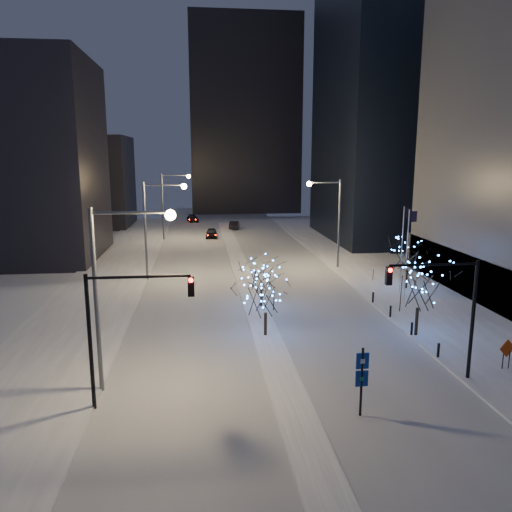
{
  "coord_description": "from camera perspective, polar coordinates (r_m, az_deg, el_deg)",
  "views": [
    {
      "loc": [
        -4.5,
        -23.98,
        12.55
      ],
      "look_at": [
        -0.26,
        13.34,
        5.0
      ],
      "focal_mm": 35.0,
      "sensor_mm": 36.0,
      "label": 1
    }
  ],
  "objects": [
    {
      "name": "holiday_tree_plaza_near",
      "position": [
        36.36,
        18.13,
        -3.21
      ],
      "size": [
        4.54,
        4.54,
        5.57
      ],
      "color": "black",
      "rests_on": "east_sidewalk"
    },
    {
      "name": "east_sidewalk",
      "position": [
        49.7,
        16.89,
        -3.67
      ],
      "size": [
        10.0,
        90.0,
        0.15
      ],
      "primitive_type": "cube",
      "color": "white",
      "rests_on": "ground"
    },
    {
      "name": "ground",
      "position": [
        27.44,
        3.83,
        -15.88
      ],
      "size": [
        160.0,
        160.0,
        0.0
      ],
      "primitive_type": "plane",
      "color": "silver",
      "rests_on": "ground"
    },
    {
      "name": "car_mid",
      "position": [
        87.46,
        -2.5,
        3.57
      ],
      "size": [
        2.14,
        4.45,
        1.41
      ],
      "primitive_type": "imported",
      "rotation": [
        0.0,
        0.0,
        2.98
      ],
      "color": "black",
      "rests_on": "ground"
    },
    {
      "name": "holiday_tree_plaza_far",
      "position": [
        49.16,
        16.96,
        0.1
      ],
      "size": [
        4.99,
        4.99,
        4.97
      ],
      "color": "black",
      "rests_on": "east_sidewalk"
    },
    {
      "name": "median",
      "position": [
        55.58,
        -1.68,
        -1.61
      ],
      "size": [
        2.0,
        80.0,
        0.15
      ],
      "primitive_type": "cube",
      "color": "white",
      "rests_on": "ground"
    },
    {
      "name": "traffic_signal_east",
      "position": [
        29.41,
        21.06,
        -4.77
      ],
      "size": [
        5.26,
        0.43,
        7.0
      ],
      "color": "black",
      "rests_on": "ground"
    },
    {
      "name": "street_lamp_w_near",
      "position": [
        27.04,
        -15.77,
        -2.0
      ],
      "size": [
        4.4,
        0.56,
        10.0
      ],
      "color": "#595E66",
      "rests_on": "ground"
    },
    {
      "name": "street_lamp_east",
      "position": [
        56.25,
        8.61,
        5.01
      ],
      "size": [
        3.9,
        0.56,
        10.0
      ],
      "color": "#595E66",
      "rests_on": "ground"
    },
    {
      "name": "bollards",
      "position": [
        38.9,
        16.19,
        -6.99
      ],
      "size": [
        0.16,
        12.16,
        0.9
      ],
      "color": "black",
      "rests_on": "east_sidewalk"
    },
    {
      "name": "holiday_tree_median_near",
      "position": [
        34.7,
        1.1,
        -4.29
      ],
      "size": [
        4.97,
        4.97,
        4.74
      ],
      "color": "black",
      "rests_on": "median"
    },
    {
      "name": "wayfinding_sign",
      "position": [
        25.3,
        12.01,
        -13.12
      ],
      "size": [
        0.63,
        0.12,
        3.53
      ],
      "rotation": [
        0.0,
        0.0,
        0.02
      ],
      "color": "black",
      "rests_on": "ground"
    },
    {
      "name": "car_near",
      "position": [
        78.2,
        -5.12,
        2.63
      ],
      "size": [
        1.92,
        4.37,
        1.46
      ],
      "primitive_type": "imported",
      "rotation": [
        0.0,
        0.0,
        -0.04
      ],
      "color": "black",
      "rests_on": "ground"
    },
    {
      "name": "filler_west_far",
      "position": [
        96.51,
        -19.55,
        8.02
      ],
      "size": [
        18.0,
        16.0,
        16.0
      ],
      "primitive_type": "cube",
      "color": "black",
      "rests_on": "ground"
    },
    {
      "name": "horizon_block",
      "position": [
        116.76,
        -1.36,
        15.51
      ],
      "size": [
        24.0,
        14.0,
        42.0
      ],
      "primitive_type": "cube",
      "color": "black",
      "rests_on": "ground"
    },
    {
      "name": "flagpoles",
      "position": [
        45.6,
        16.69,
        1.1
      ],
      "size": [
        1.35,
        2.6,
        8.0
      ],
      "color": "silver",
      "rests_on": "east_sidewalk"
    },
    {
      "name": "street_lamp_w_far",
      "position": [
        76.35,
        -9.87,
        6.65
      ],
      "size": [
        4.4,
        0.56,
        10.0
      ],
      "color": "#595E66",
      "rests_on": "ground"
    },
    {
      "name": "construction_sign",
      "position": [
        33.39,
        26.75,
        -9.68
      ],
      "size": [
        1.1,
        0.25,
        1.84
      ],
      "rotation": [
        0.0,
        0.0,
        0.19
      ],
      "color": "black",
      "rests_on": "east_sidewalk"
    },
    {
      "name": "filler_west_near",
      "position": [
        68.16,
        -27.07,
        9.68
      ],
      "size": [
        22.0,
        18.0,
        24.0
      ],
      "primitive_type": "cube",
      "color": "black",
      "rests_on": "ground"
    },
    {
      "name": "street_lamp_w_mid",
      "position": [
        51.53,
        -11.42,
        4.4
      ],
      "size": [
        4.4,
        0.56,
        10.0
      ],
      "color": "#595E66",
      "rests_on": "ground"
    },
    {
      "name": "road",
      "position": [
        60.46,
        -2.08,
        -0.61
      ],
      "size": [
        20.0,
        130.0,
        0.02
      ],
      "primitive_type": "cube",
      "color": "silver",
      "rests_on": "ground"
    },
    {
      "name": "west_sidewalk",
      "position": [
        46.69,
        -18.04,
        -4.71
      ],
      "size": [
        8.0,
        90.0,
        0.15
      ],
      "primitive_type": "cube",
      "color": "white",
      "rests_on": "ground"
    },
    {
      "name": "traffic_signal_west",
      "position": [
        25.51,
        -15.15,
        -6.82
      ],
      "size": [
        5.26,
        0.43,
        7.0
      ],
      "color": "black",
      "rests_on": "ground"
    },
    {
      "name": "holiday_tree_median_far",
      "position": [
        41.58,
        0.6,
        -2.09
      ],
      "size": [
        4.37,
        4.37,
        4.23
      ],
      "color": "black",
      "rests_on": "median"
    },
    {
      "name": "car_far",
      "position": [
        97.76,
        -7.26,
        4.28
      ],
      "size": [
        2.58,
        4.74,
        1.3
      ],
      "primitive_type": "imported",
      "rotation": [
        0.0,
        0.0,
        0.17
      ],
      "color": "#222227",
      "rests_on": "ground"
    }
  ]
}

